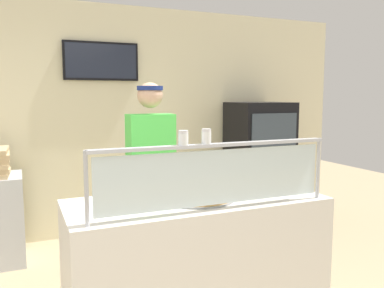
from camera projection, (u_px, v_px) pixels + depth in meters
The scene contains 9 objects.
shop_rear_unit at pixel (118, 120), 4.80m from camera, with size 6.15×0.13×2.70m.
serving_counter at pixel (197, 265), 2.79m from camera, with size 1.75×0.72×0.95m, color silver.
sneeze_guard at pixel (217, 168), 2.43m from camera, with size 1.58×0.06×0.42m.
pizza_tray at pixel (197, 197), 2.73m from camera, with size 0.51×0.51×0.04m.
pizza_server at pixel (194, 195), 2.69m from camera, with size 0.07×0.28×0.01m, color #ADAFB7.
parmesan_shaker at pixel (183, 139), 2.32m from camera, with size 0.06×0.06×0.09m.
pepper_flake_shaker at pixel (206, 137), 2.38m from camera, with size 0.06×0.06×0.09m.
worker_figure at pixel (152, 173), 3.36m from camera, with size 0.41×0.50×1.76m.
drink_fridge at pixel (259, 163), 5.14m from camera, with size 0.73×0.64×1.57m.
Camera 1 is at (-0.21, -2.08, 1.65)m, focal length 37.46 mm.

